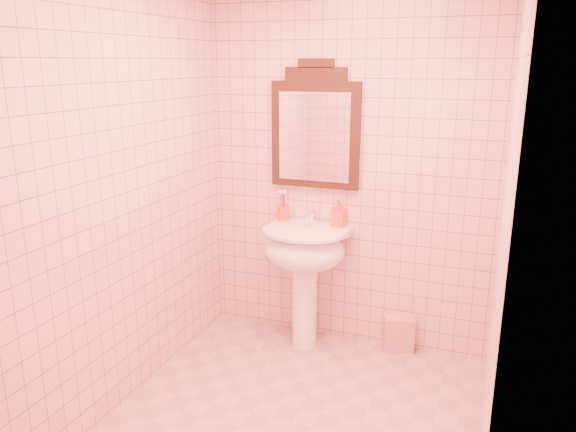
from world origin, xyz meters
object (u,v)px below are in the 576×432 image
at_px(pedestal_sink, 305,258).
at_px(mirror, 315,129).
at_px(towel, 398,334).
at_px(soap_dispenser, 339,213).
at_px(toothbrush_cup, 283,213).

xyz_separation_m(pedestal_sink, mirror, (0.00, 0.20, 0.86)).
xyz_separation_m(pedestal_sink, towel, (0.64, 0.17, -0.54)).
bearing_deg(mirror, soap_dispenser, -10.58).
relative_size(mirror, towel, 3.46).
relative_size(toothbrush_cup, towel, 0.80).
xyz_separation_m(pedestal_sink, toothbrush_cup, (-0.22, 0.17, 0.26)).
bearing_deg(soap_dispenser, mirror, 174.23).
bearing_deg(toothbrush_cup, soap_dispenser, -1.15).
relative_size(pedestal_sink, mirror, 1.00).
bearing_deg(mirror, pedestal_sink, -90.00).
bearing_deg(pedestal_sink, towel, 14.73).
bearing_deg(pedestal_sink, soap_dispenser, 41.04).
height_order(pedestal_sink, soap_dispenser, soap_dispenser).
bearing_deg(soap_dispenser, towel, 5.20).
relative_size(mirror, soap_dispenser, 4.57).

